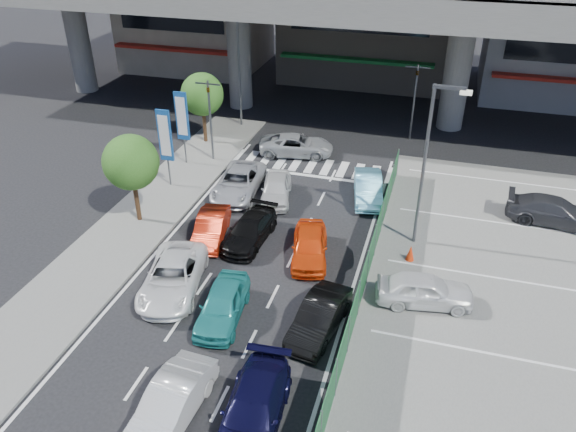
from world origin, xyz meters
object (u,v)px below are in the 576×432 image
(street_lamp_left, at_px, (241,61))
(crossing_wagon_silver, at_px, (296,145))
(parked_sedan_white, at_px, (425,290))
(hatch_white_back_mid, at_px, (171,403))
(kei_truck_front_right, at_px, (368,188))
(parked_sedan_dgrey, at_px, (555,211))
(signboard_far, at_px, (182,118))
(taxi_orange_right, at_px, (310,246))
(signboard_near, at_px, (165,138))
(sedan_black_mid, at_px, (250,231))
(taxi_teal_mid, at_px, (223,305))
(traffic_cone, at_px, (410,253))
(street_lamp_right, at_px, (429,154))
(taxi_orange_left, at_px, (211,227))
(tree_far, at_px, (202,94))
(traffic_light_right, at_px, (416,83))
(sedan_white_front_mid, at_px, (276,189))
(traffic_light_left, at_px, (209,101))
(sedan_white_mid_left, at_px, (173,277))
(tree_near, at_px, (131,163))
(minivan_navy_back, at_px, (253,410))
(hatch_black_mid_right, at_px, (319,317))
(wagon_silver_front_left, at_px, (238,182))

(street_lamp_left, xyz_separation_m, crossing_wagon_silver, (4.98, -3.65, -4.11))
(street_lamp_left, height_order, parked_sedan_white, street_lamp_left)
(hatch_white_back_mid, relative_size, kei_truck_front_right, 1.00)
(crossing_wagon_silver, xyz_separation_m, parked_sedan_dgrey, (15.08, -4.57, 0.09))
(signboard_far, distance_m, taxi_orange_right, 12.86)
(signboard_near, distance_m, sedan_black_mid, 8.03)
(taxi_teal_mid, height_order, traffic_cone, taxi_teal_mid)
(signboard_near, relative_size, taxi_orange_right, 1.16)
(street_lamp_right, bearing_deg, taxi_teal_mid, -132.13)
(taxi_orange_left, distance_m, kei_truck_front_right, 9.20)
(street_lamp_right, height_order, taxi_orange_left, street_lamp_right)
(tree_far, bearing_deg, traffic_light_right, 18.69)
(parked_sedan_dgrey, xyz_separation_m, traffic_cone, (-6.77, -5.45, -0.30))
(sedan_white_front_mid, bearing_deg, parked_sedan_dgrey, -6.54)
(crossing_wagon_silver, xyz_separation_m, parked_sedan_white, (9.16, -13.03, 0.09))
(traffic_cone, bearing_deg, traffic_light_right, 95.72)
(traffic_light_right, bearing_deg, signboard_near, -139.09)
(traffic_light_left, xyz_separation_m, parked_sedan_dgrey, (19.94, -2.22, -3.19))
(street_lamp_left, distance_m, sedan_white_mid_left, 19.52)
(traffic_light_right, relative_size, kei_truck_front_right, 1.24)
(sedan_white_front_mid, distance_m, kei_truck_front_right, 5.12)
(street_lamp_right, height_order, tree_near, street_lamp_right)
(tree_near, bearing_deg, sedan_white_front_mid, 34.56)
(sedan_white_front_mid, xyz_separation_m, kei_truck_front_right, (4.90, 1.46, 0.02))
(taxi_orange_left, relative_size, crossing_wagon_silver, 0.81)
(street_lamp_left, distance_m, tree_far, 4.04)
(kei_truck_front_right, height_order, crossing_wagon_silver, kei_truck_front_right)
(tree_near, xyz_separation_m, minivan_navy_back, (10.00, -10.47, -2.71))
(taxi_teal_mid, relative_size, parked_sedan_dgrey, 0.85)
(signboard_near, distance_m, sedan_white_mid_left, 10.11)
(sedan_black_mid, height_order, traffic_cone, sedan_black_mid)
(sedan_black_mid, xyz_separation_m, sedan_white_front_mid, (-0.02, 4.45, 0.05))
(street_lamp_right, xyz_separation_m, tree_far, (-14.97, 8.50, -1.38))
(hatch_black_mid_right, xyz_separation_m, taxi_orange_left, (-6.71, 5.00, -0.03))
(taxi_orange_left, bearing_deg, taxi_teal_mid, -74.15)
(tree_near, bearing_deg, kei_truck_front_right, 27.28)
(street_lamp_left, height_order, taxi_orange_right, street_lamp_left)
(signboard_far, relative_size, taxi_orange_left, 1.21)
(taxi_orange_right, xyz_separation_m, wagon_silver_front_left, (-5.47, 5.09, 0.00))
(taxi_orange_left, bearing_deg, signboard_far, 111.60)
(signboard_far, relative_size, tree_far, 0.98)
(traffic_light_left, bearing_deg, parked_sedan_dgrey, -6.35)
(sedan_black_mid, relative_size, traffic_cone, 5.48)
(signboard_far, height_order, kei_truck_front_right, signboard_far)
(signboard_far, height_order, wagon_silver_front_left, signboard_far)
(street_lamp_right, distance_m, parked_sedan_dgrey, 8.58)
(taxi_orange_right, relative_size, wagon_silver_front_left, 0.82)
(signboard_far, distance_m, sedan_white_front_mid, 7.69)
(tree_far, height_order, sedan_white_front_mid, tree_far)
(kei_truck_front_right, bearing_deg, hatch_white_back_mid, -114.35)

